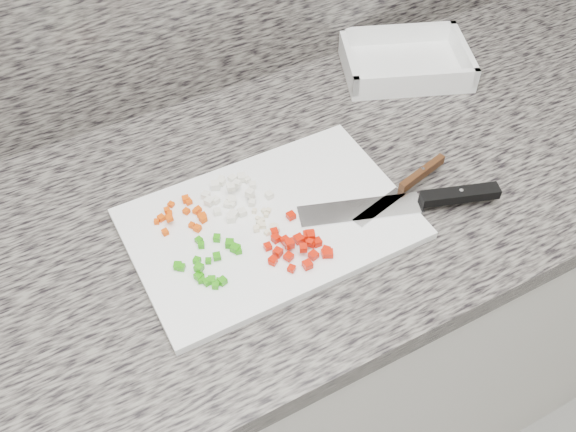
{
  "coord_description": "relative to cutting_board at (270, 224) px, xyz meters",
  "views": [
    {
      "loc": [
        -0.21,
        0.81,
        1.65
      ],
      "look_at": [
        0.08,
        1.36,
        0.93
      ],
      "focal_mm": 40.0,
      "sensor_mm": 36.0,
      "label": 1
    }
  ],
  "objects": [
    {
      "name": "cabinet",
      "position": [
        -0.06,
        0.06,
        -0.48
      ],
      "size": [
        3.92,
        0.62,
        0.86
      ],
      "primitive_type": "cube",
      "color": "white",
      "rests_on": "ground"
    },
    {
      "name": "countertop",
      "position": [
        -0.06,
        0.06,
        -0.03
      ],
      "size": [
        3.96,
        0.64,
        0.04
      ],
      "primitive_type": "cube",
      "color": "slate",
      "rests_on": "cabinet"
    },
    {
      "name": "cutting_board",
      "position": [
        0.0,
        0.0,
        0.0
      ],
      "size": [
        0.42,
        0.28,
        0.01
      ],
      "primitive_type": "cube",
      "rotation": [
        0.0,
        0.0,
        0.0
      ],
      "color": "white",
      "rests_on": "countertop"
    },
    {
      "name": "carrot_pile",
      "position": [
        -0.11,
        0.07,
        0.01
      ],
      "size": [
        0.08,
        0.08,
        0.02
      ],
      "color": "#E24904",
      "rests_on": "cutting_board"
    },
    {
      "name": "onion_pile",
      "position": [
        -0.03,
        0.07,
        0.01
      ],
      "size": [
        0.1,
        0.1,
        0.02
      ],
      "color": "white",
      "rests_on": "cutting_board"
    },
    {
      "name": "green_pepper_pile",
      "position": [
        -0.11,
        -0.03,
        0.01
      ],
      "size": [
        0.1,
        0.1,
        0.02
      ],
      "color": "#27910D",
      "rests_on": "cutting_board"
    },
    {
      "name": "red_pepper_pile",
      "position": [
        0.01,
        -0.07,
        0.01
      ],
      "size": [
        0.09,
        0.11,
        0.02
      ],
      "color": "red",
      "rests_on": "cutting_board"
    },
    {
      "name": "garlic_pile",
      "position": [
        -0.01,
        -0.01,
        0.01
      ],
      "size": [
        0.04,
        0.06,
        0.01
      ],
      "color": "#F3E5BC",
      "rests_on": "cutting_board"
    },
    {
      "name": "chef_knife",
      "position": [
        0.23,
        -0.08,
        0.01
      ],
      "size": [
        0.31,
        0.13,
        0.02
      ],
      "rotation": [
        0.0,
        0.0,
        -0.33
      ],
      "color": "silver",
      "rests_on": "cutting_board"
    },
    {
      "name": "paring_knife",
      "position": [
        0.23,
        -0.04,
        0.01
      ],
      "size": [
        0.2,
        0.07,
        0.02
      ],
      "rotation": [
        0.0,
        0.0,
        0.25
      ],
      "color": "silver",
      "rests_on": "cutting_board"
    },
    {
      "name": "tray",
      "position": [
        0.41,
        0.23,
        0.01
      ],
      "size": [
        0.28,
        0.25,
        0.05
      ],
      "rotation": [
        0.0,
        0.0,
        -0.38
      ],
      "color": "white",
      "rests_on": "countertop"
    }
  ]
}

